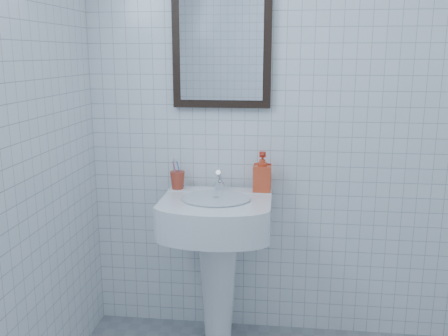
# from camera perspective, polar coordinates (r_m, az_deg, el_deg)

# --- Properties ---
(wall_back) EXTENTS (2.20, 0.02, 2.50)m
(wall_back) POSITION_cam_1_polar(r_m,az_deg,el_deg) (2.59, 8.55, 7.00)
(wall_back) COLOR white
(wall_back) RESTS_ON ground
(washbasin) EXTENTS (0.54, 0.39, 0.83)m
(washbasin) POSITION_cam_1_polar(r_m,az_deg,el_deg) (2.56, -0.78, -8.92)
(washbasin) COLOR white
(washbasin) RESTS_ON ground
(faucet) EXTENTS (0.05, 0.11, 0.12)m
(faucet) POSITION_cam_1_polar(r_m,az_deg,el_deg) (2.56, -0.52, -1.58)
(faucet) COLOR silver
(faucet) RESTS_ON washbasin
(toothbrush_cup) EXTENTS (0.08, 0.08, 0.09)m
(toothbrush_cup) POSITION_cam_1_polar(r_m,az_deg,el_deg) (2.61, -5.33, -1.39)
(toothbrush_cup) COLOR #B43A25
(toothbrush_cup) RESTS_ON washbasin
(soap_dispenser) EXTENTS (0.09, 0.09, 0.20)m
(soap_dispenser) POSITION_cam_1_polar(r_m,az_deg,el_deg) (2.55, 4.39, -0.43)
(soap_dispenser) COLOR red
(soap_dispenser) RESTS_ON washbasin
(wall_mirror) EXTENTS (0.50, 0.04, 0.62)m
(wall_mirror) POSITION_cam_1_polar(r_m,az_deg,el_deg) (2.57, -0.27, 13.80)
(wall_mirror) COLOR black
(wall_mirror) RESTS_ON wall_back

